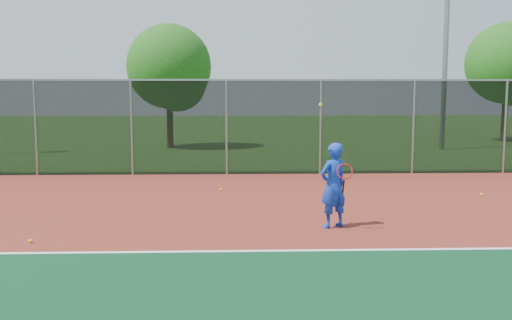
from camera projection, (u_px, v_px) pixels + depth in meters
The scene contains 8 objects.
court_apron at pixel (418, 269), 8.45m from camera, with size 30.00×20.00×0.02m, color maroon.
fence_back at pixel (320, 126), 18.19m from camera, with size 30.00×0.06×3.03m.
tennis_player at pixel (333, 185), 10.96m from camera, with size 0.72×0.73×2.40m.
practice_ball_1 at pixel (221, 190), 15.15m from camera, with size 0.07×0.07×0.07m, color yellow.
practice_ball_3 at pixel (482, 194), 14.44m from camera, with size 0.07×0.07×0.07m, color yellow.
practice_ball_4 at pixel (30, 241), 9.89m from camera, with size 0.07×0.07×0.07m, color yellow.
tree_back_left at pixel (171, 70), 26.71m from camera, with size 3.97×3.97×5.84m.
tree_back_mid at pixel (509, 67), 30.30m from camera, with size 4.34×4.34×6.37m.
Camera 1 is at (-2.70, -6.11, 2.61)m, focal length 40.00 mm.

